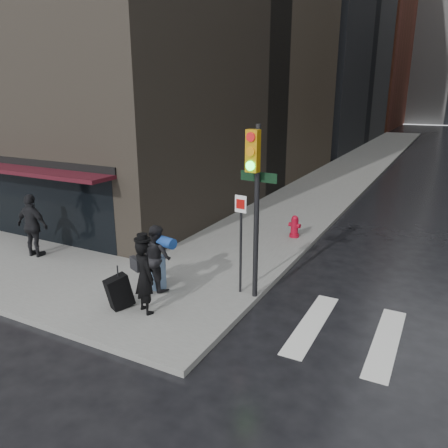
% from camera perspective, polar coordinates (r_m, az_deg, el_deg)
% --- Properties ---
extents(ground, '(140.00, 140.00, 0.00)m').
position_cam_1_polar(ground, '(10.88, -8.52, -10.86)').
color(ground, black).
rests_on(ground, ground).
extents(sidewalk_left, '(4.00, 50.00, 0.15)m').
position_cam_1_polar(sidewalk_left, '(35.53, 18.07, 8.01)').
color(sidewalk_left, slate).
rests_on(sidewalk_left, ground).
extents(bldg_left_far, '(22.00, 20.00, 26.00)m').
position_cam_1_polar(bldg_left_far, '(72.64, 13.46, 22.72)').
color(bldg_left_far, maroon).
rests_on(bldg_left_far, ground).
extents(storefront, '(8.40, 1.11, 2.83)m').
position_cam_1_polar(storefront, '(16.33, -25.10, 3.95)').
color(storefront, black).
rests_on(storefront, ground).
extents(man_overcoat, '(1.29, 0.84, 1.92)m').
position_cam_1_polar(man_overcoat, '(10.18, -11.03, -7.03)').
color(man_overcoat, black).
rests_on(man_overcoat, ground).
extents(man_jeans, '(1.17, 0.99, 1.70)m').
position_cam_1_polar(man_jeans, '(11.26, -8.72, -4.27)').
color(man_jeans, black).
rests_on(man_jeans, ground).
extents(man_greycoat, '(1.18, 0.56, 1.95)m').
position_cam_1_polar(man_greycoat, '(14.50, -23.71, -0.20)').
color(man_greycoat, black).
rests_on(man_greycoat, ground).
extents(traffic_light, '(1.05, 0.51, 4.20)m').
position_cam_1_polar(traffic_light, '(10.11, 3.89, 4.45)').
color(traffic_light, black).
rests_on(traffic_light, ground).
extents(fire_hydrant, '(0.45, 0.34, 0.78)m').
position_cam_1_polar(fire_hydrant, '(15.43, 9.20, -0.44)').
color(fire_hydrant, maroon).
rests_on(fire_hydrant, ground).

